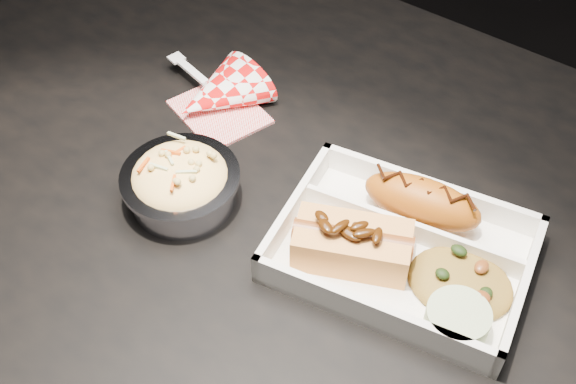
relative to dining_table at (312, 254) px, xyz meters
The scene contains 8 objects.
dining_table is the anchor object (origin of this frame).
food_tray 0.15m from the dining_table, ahead, with size 0.28×0.22×0.04m.
fried_pastry 0.17m from the dining_table, 23.77° to the left, with size 0.13×0.05×0.05m, color #A75310.
hotdog 0.15m from the dining_table, 29.69° to the right, with size 0.13×0.10×0.06m.
fried_rice_mound 0.21m from the dining_table, ahead, with size 0.11×0.09×0.03m, color olive.
cupcake_liner 0.24m from the dining_table, 15.44° to the right, with size 0.06×0.06×0.03m, color #ABBD8F.
foil_coleslaw_cup 0.19m from the dining_table, 145.53° to the right, with size 0.13×0.13×0.07m.
napkin_fork 0.23m from the dining_table, 161.86° to the left, with size 0.17×0.13×0.10m.
Camera 1 is at (0.29, -0.44, 1.35)m, focal length 45.00 mm.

